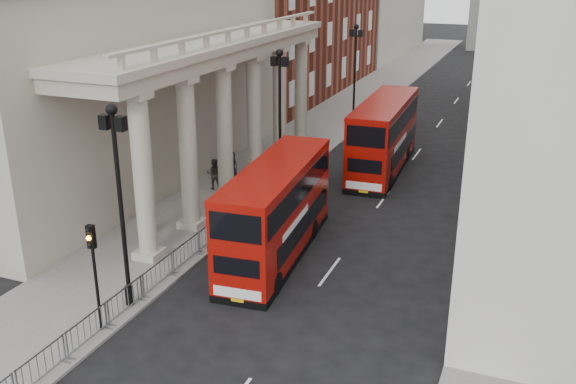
% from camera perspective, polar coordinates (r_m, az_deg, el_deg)
% --- Properties ---
extents(ground, '(260.00, 260.00, 0.00)m').
position_cam_1_polar(ground, '(24.51, -18.15, -14.28)').
color(ground, black).
rests_on(ground, ground).
extents(sidewalk_west, '(6.00, 140.00, 0.12)m').
position_cam_1_polar(sidewalk_west, '(49.90, 1.17, 4.56)').
color(sidewalk_west, slate).
rests_on(sidewalk_west, ground).
extents(sidewalk_east, '(3.00, 140.00, 0.12)m').
position_cam_1_polar(sidewalk_east, '(46.92, 20.38, 2.26)').
color(sidewalk_east, slate).
rests_on(sidewalk_east, ground).
extents(kerb, '(0.20, 140.00, 0.14)m').
position_cam_1_polar(kerb, '(48.97, 4.41, 4.21)').
color(kerb, slate).
rests_on(kerb, ground).
extents(portico_building, '(9.00, 28.00, 12.00)m').
position_cam_1_polar(portico_building, '(41.74, -14.65, 9.21)').
color(portico_building, '#A59D8B').
rests_on(portico_building, ground).
extents(lamp_post_south, '(1.05, 0.44, 8.32)m').
position_cam_1_polar(lamp_post_south, '(25.41, -14.73, -0.18)').
color(lamp_post_south, black).
rests_on(lamp_post_south, sidewalk_west).
extents(lamp_post_mid, '(1.05, 0.44, 8.32)m').
position_cam_1_polar(lamp_post_mid, '(38.84, -0.73, 7.43)').
color(lamp_post_mid, black).
rests_on(lamp_post_mid, sidewalk_west).
extents(lamp_post_north, '(1.05, 0.44, 8.32)m').
position_cam_1_polar(lamp_post_north, '(53.70, 5.97, 10.87)').
color(lamp_post_north, black).
rests_on(lamp_post_north, sidewalk_west).
extents(traffic_light, '(0.28, 0.33, 4.30)m').
position_cam_1_polar(traffic_light, '(24.58, -16.93, -5.68)').
color(traffic_light, black).
rests_on(traffic_light, sidewalk_west).
extents(crowd_barriers, '(0.50, 18.75, 1.10)m').
position_cam_1_polar(crowd_barriers, '(25.78, -15.77, -10.42)').
color(crowd_barriers, gray).
rests_on(crowd_barriers, sidewalk_west).
extents(bus_near, '(3.37, 10.59, 4.50)m').
position_cam_1_polar(bus_near, '(30.06, -1.03, -1.53)').
color(bus_near, '#920C06').
rests_on(bus_near, ground).
extents(bus_far, '(3.09, 11.03, 4.72)m').
position_cam_1_polar(bus_far, '(42.89, 8.50, 5.07)').
color(bus_far, '#8C0C06').
rests_on(bus_far, ground).
extents(pedestrian_a, '(0.59, 0.39, 1.62)m').
position_cam_1_polar(pedestrian_a, '(33.17, -12.54, -2.55)').
color(pedestrian_a, black).
rests_on(pedestrian_a, sidewalk_west).
extents(pedestrian_b, '(1.12, 1.00, 1.91)m').
position_cam_1_polar(pedestrian_b, '(39.23, -6.58, 1.61)').
color(pedestrian_b, black).
rests_on(pedestrian_b, sidewalk_west).
extents(pedestrian_c, '(0.89, 0.64, 1.70)m').
position_cam_1_polar(pedestrian_c, '(41.32, -5.00, 2.47)').
color(pedestrian_c, black).
rests_on(pedestrian_c, sidewalk_west).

